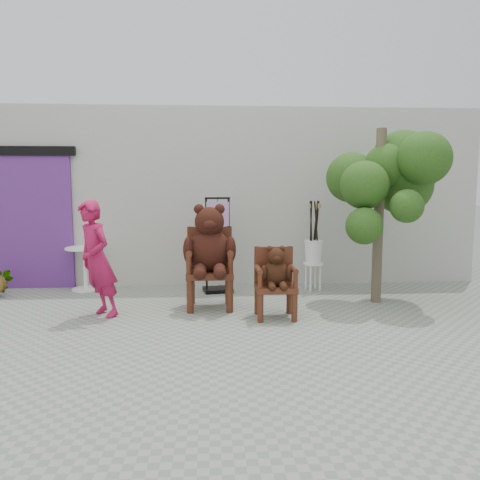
{
  "coord_description": "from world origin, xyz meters",
  "views": [
    {
      "loc": [
        -0.14,
        -5.28,
        1.73
      ],
      "look_at": [
        0.28,
        1.14,
        0.95
      ],
      "focal_mm": 35.0,
      "sensor_mm": 36.0,
      "label": 1
    }
  ],
  "objects": [
    {
      "name": "tree",
      "position": [
        2.53,
        1.38,
        1.86
      ],
      "size": [
        1.6,
        1.45,
        2.51
      ],
      "rotation": [
        0.0,
        0.0,
        0.4
      ],
      "color": "#423727",
      "rests_on": "ground"
    },
    {
      "name": "ground_plane",
      "position": [
        0.0,
        0.0,
        0.0
      ],
      "size": [
        60.0,
        60.0,
        0.0
      ],
      "primitive_type": "plane",
      "color": "gray",
      "rests_on": "ground"
    },
    {
      "name": "cafe_table",
      "position": [
        -2.17,
        2.35,
        0.44
      ],
      "size": [
        0.6,
        0.6,
        0.7
      ],
      "rotation": [
        0.0,
        0.0,
        -0.1
      ],
      "color": "white",
      "rests_on": "ground"
    },
    {
      "name": "back_wall",
      "position": [
        0.0,
        3.1,
        1.5
      ],
      "size": [
        9.0,
        1.0,
        3.0
      ],
      "primitive_type": "cube",
      "color": "#B0AEA4",
      "rests_on": "ground"
    },
    {
      "name": "stool_bucket",
      "position": [
        1.53,
        2.1,
        0.64
      ],
      "size": [
        0.32,
        0.32,
        1.45
      ],
      "rotation": [
        0.0,
        0.0,
        0.24
      ],
      "color": "white",
      "rests_on": "ground"
    },
    {
      "name": "chair_big",
      "position": [
        -0.14,
        1.12,
        0.81
      ],
      "size": [
        0.72,
        0.76,
        1.45
      ],
      "color": "#3E190D",
      "rests_on": "ground"
    },
    {
      "name": "doorway",
      "position": [
        -3.0,
        2.58,
        1.16
      ],
      "size": [
        1.4,
        0.11,
        2.33
      ],
      "color": "#5C2879",
      "rests_on": "ground"
    },
    {
      "name": "person",
      "position": [
        -1.58,
        0.75,
        0.76
      ],
      "size": [
        0.65,
        0.65,
        1.52
      ],
      "primitive_type": "imported",
      "rotation": [
        0.0,
        0.0,
        -0.8
      ],
      "color": "#A71443",
      "rests_on": "ground"
    },
    {
      "name": "chair_small",
      "position": [
        0.7,
        0.6,
        0.56
      ],
      "size": [
        0.52,
        0.51,
        0.94
      ],
      "color": "#3E190D",
      "rests_on": "ground"
    },
    {
      "name": "display_stand",
      "position": [
        -0.02,
        2.09,
        0.58
      ],
      "size": [
        0.5,
        0.42,
        1.51
      ],
      "rotation": [
        0.0,
        0.0,
        0.16
      ],
      "color": "black",
      "rests_on": "ground"
    }
  ]
}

